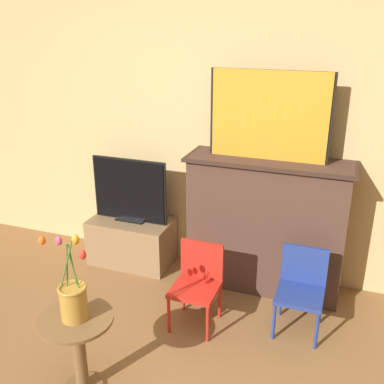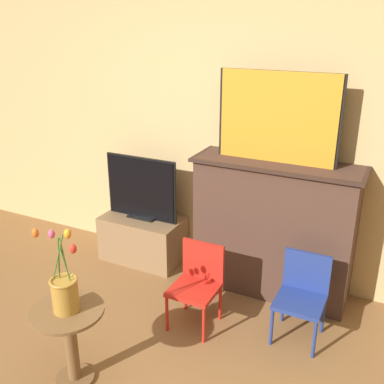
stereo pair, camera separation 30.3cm
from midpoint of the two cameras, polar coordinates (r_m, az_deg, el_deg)
wall_back at (r=3.75m, az=8.74°, el=8.81°), size 8.00×0.06×2.70m
fireplace_mantel at (r=3.69m, az=12.65°, el=-4.42°), size 1.30×0.44×1.12m
painting at (r=3.42m, az=13.35°, el=9.15°), size 0.92×0.03×0.67m
tv_stand at (r=4.23m, az=-4.19°, el=-5.92°), size 0.74×0.43×0.43m
tv_monitor at (r=4.04m, az=-4.34°, el=0.36°), size 0.70×0.12×0.58m
chair_red at (r=3.34m, az=3.36°, el=-11.21°), size 0.33×0.33×0.62m
chair_blue at (r=3.34m, az=16.45°, el=-12.18°), size 0.33×0.33×0.62m
side_table at (r=2.92m, az=-12.26°, el=-17.42°), size 0.44×0.44×0.53m
vase_tulips at (r=2.73m, az=-12.80°, el=-12.13°), size 0.25×0.17×0.52m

